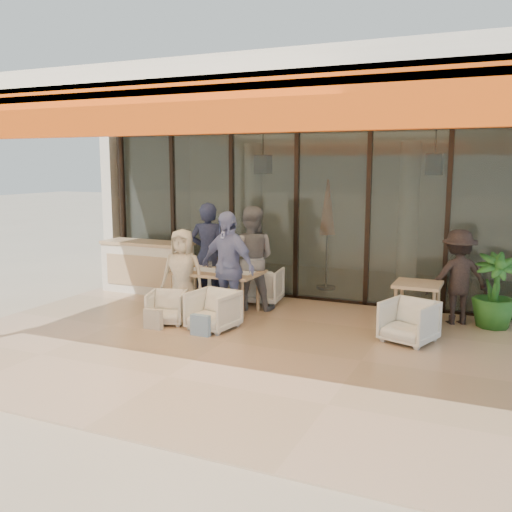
{
  "coord_description": "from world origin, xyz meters",
  "views": [
    {
      "loc": [
        3.63,
        -7.05,
        2.56
      ],
      "look_at": [
        0.1,
        0.9,
        1.15
      ],
      "focal_mm": 40.0,
      "sensor_mm": 36.0,
      "label": 1
    }
  ],
  "objects_px": {
    "diner_navy": "(208,254)",
    "diner_periwinkle": "(227,267)",
    "host_counter": "(148,267)",
    "diner_cream": "(183,273)",
    "dining_table": "(217,274)",
    "chair_far_left": "(221,283)",
    "potted_palm": "(495,291)",
    "side_table": "(418,290)",
    "side_chair": "(409,320)",
    "chair_far_right": "(262,284)",
    "chair_near_right": "(213,309)",
    "standing_woman": "(458,277)",
    "chair_near_left": "(167,306)",
    "diner_grey": "(250,258)"
  },
  "relations": [
    {
      "from": "diner_navy",
      "to": "diner_periwinkle",
      "type": "distance_m",
      "value": 1.23
    },
    {
      "from": "host_counter",
      "to": "diner_cream",
      "type": "bearing_deg",
      "value": -38.71
    },
    {
      "from": "diner_cream",
      "to": "diner_navy",
      "type": "bearing_deg",
      "value": 78.65
    },
    {
      "from": "dining_table",
      "to": "chair_far_left",
      "type": "bearing_deg",
      "value": 113.7
    },
    {
      "from": "potted_palm",
      "to": "side_table",
      "type": "bearing_deg",
      "value": -153.18
    },
    {
      "from": "side_chair",
      "to": "side_table",
      "type": "bearing_deg",
      "value": 108.73
    },
    {
      "from": "chair_far_right",
      "to": "chair_near_right",
      "type": "distance_m",
      "value": 1.9
    },
    {
      "from": "chair_far_right",
      "to": "standing_woman",
      "type": "xyz_separation_m",
      "value": [
        3.42,
        -0.02,
        0.4
      ]
    },
    {
      "from": "chair_near_left",
      "to": "side_table",
      "type": "bearing_deg",
      "value": 0.85
    },
    {
      "from": "dining_table",
      "to": "side_chair",
      "type": "bearing_deg",
      "value": -6.79
    },
    {
      "from": "diner_cream",
      "to": "standing_woman",
      "type": "relative_size",
      "value": 0.97
    },
    {
      "from": "side_chair",
      "to": "standing_woman",
      "type": "xyz_separation_m",
      "value": [
        0.54,
        1.31,
        0.42
      ]
    },
    {
      "from": "diner_cream",
      "to": "chair_near_left",
      "type": "bearing_deg",
      "value": -101.35
    },
    {
      "from": "chair_near_right",
      "to": "side_table",
      "type": "bearing_deg",
      "value": 32.84
    },
    {
      "from": "chair_near_left",
      "to": "diner_grey",
      "type": "relative_size",
      "value": 0.32
    },
    {
      "from": "chair_far_right",
      "to": "diner_navy",
      "type": "relative_size",
      "value": 0.39
    },
    {
      "from": "potted_palm",
      "to": "diner_navy",
      "type": "bearing_deg",
      "value": -174.51
    },
    {
      "from": "diner_cream",
      "to": "chair_near_right",
      "type": "bearing_deg",
      "value": -42.11
    },
    {
      "from": "potted_palm",
      "to": "standing_woman",
      "type": "bearing_deg",
      "value": 178.54
    },
    {
      "from": "side_chair",
      "to": "chair_near_left",
      "type": "bearing_deg",
      "value": -152.67
    },
    {
      "from": "chair_near_right",
      "to": "side_chair",
      "type": "height_order",
      "value": "side_chair"
    },
    {
      "from": "diner_periwinkle",
      "to": "potted_palm",
      "type": "xyz_separation_m",
      "value": [
        3.97,
        1.36,
        -0.31
      ]
    },
    {
      "from": "chair_near_right",
      "to": "diner_cream",
      "type": "height_order",
      "value": "diner_cream"
    },
    {
      "from": "chair_far_right",
      "to": "side_chair",
      "type": "height_order",
      "value": "chair_far_right"
    },
    {
      "from": "host_counter",
      "to": "side_table",
      "type": "height_order",
      "value": "host_counter"
    },
    {
      "from": "chair_near_left",
      "to": "chair_near_right",
      "type": "distance_m",
      "value": 0.84
    },
    {
      "from": "chair_far_right",
      "to": "chair_near_left",
      "type": "distance_m",
      "value": 2.08
    },
    {
      "from": "chair_near_right",
      "to": "potted_palm",
      "type": "distance_m",
      "value": 4.39
    },
    {
      "from": "diner_periwinkle",
      "to": "dining_table",
      "type": "bearing_deg",
      "value": 147.85
    },
    {
      "from": "chair_near_right",
      "to": "standing_woman",
      "type": "bearing_deg",
      "value": 37.11
    },
    {
      "from": "side_chair",
      "to": "potted_palm",
      "type": "bearing_deg",
      "value": 68.81
    },
    {
      "from": "chair_far_right",
      "to": "diner_periwinkle",
      "type": "height_order",
      "value": "diner_periwinkle"
    },
    {
      "from": "diner_navy",
      "to": "potted_palm",
      "type": "height_order",
      "value": "diner_navy"
    },
    {
      "from": "chair_far_left",
      "to": "chair_near_left",
      "type": "relative_size",
      "value": 1.05
    },
    {
      "from": "diner_navy",
      "to": "standing_woman",
      "type": "height_order",
      "value": "diner_navy"
    },
    {
      "from": "diner_navy",
      "to": "standing_woman",
      "type": "bearing_deg",
      "value": 172.09
    },
    {
      "from": "diner_cream",
      "to": "side_chair",
      "type": "distance_m",
      "value": 3.74
    },
    {
      "from": "chair_far_left",
      "to": "standing_woman",
      "type": "xyz_separation_m",
      "value": [
        4.26,
        -0.02,
        0.46
      ]
    },
    {
      "from": "chair_near_right",
      "to": "diner_grey",
      "type": "distance_m",
      "value": 1.51
    },
    {
      "from": "diner_grey",
      "to": "potted_palm",
      "type": "xyz_separation_m",
      "value": [
        3.97,
        0.46,
        -0.32
      ]
    },
    {
      "from": "diner_periwinkle",
      "to": "side_table",
      "type": "bearing_deg",
      "value": 30.56
    },
    {
      "from": "diner_cream",
      "to": "dining_table",
      "type": "bearing_deg",
      "value": 36.39
    },
    {
      "from": "chair_far_left",
      "to": "diner_grey",
      "type": "relative_size",
      "value": 0.34
    },
    {
      "from": "dining_table",
      "to": "chair_far_right",
      "type": "relative_size",
      "value": 2.05
    },
    {
      "from": "dining_table",
      "to": "standing_woman",
      "type": "relative_size",
      "value": 0.97
    },
    {
      "from": "chair_near_right",
      "to": "diner_grey",
      "type": "bearing_deg",
      "value": 98.36
    },
    {
      "from": "side_table",
      "to": "dining_table",
      "type": "bearing_deg",
      "value": -173.85
    },
    {
      "from": "host_counter",
      "to": "standing_woman",
      "type": "xyz_separation_m",
      "value": [
        5.85,
        0.1,
        0.24
      ]
    },
    {
      "from": "host_counter",
      "to": "chair_far_right",
      "type": "height_order",
      "value": "host_counter"
    },
    {
      "from": "chair_near_right",
      "to": "diner_navy",
      "type": "relative_size",
      "value": 0.37
    }
  ]
}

